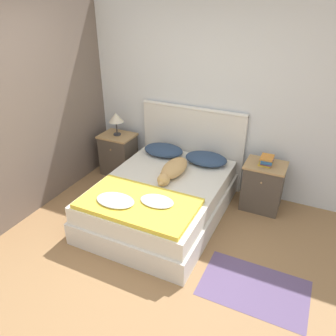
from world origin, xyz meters
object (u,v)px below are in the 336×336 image
Objects in this scene: nightstand_left at (119,154)px; pillow_left at (163,150)px; bed at (161,199)px; nightstand_right at (263,186)px; table_lamp at (116,118)px; book_stack at (267,160)px; dog at (173,169)px; pillow_right at (206,159)px.

nightstand_left is 0.81m from pillow_left.
nightstand_right is at bearing 33.34° from bed.
nightstand_right is 1.87× the size of table_lamp.
book_stack is at bearing 101.51° from nightstand_right.
table_lamp is (-1.09, 0.72, 0.66)m from bed.
nightstand_left is 0.58m from table_lamp.
pillow_left is (-1.41, -0.01, 0.23)m from nightstand_right.
bed is 1.47m from table_lamp.
pillow_left is (0.78, -0.01, 0.23)m from nightstand_left.
book_stack is at bearing 26.25° from dog.
nightstand_right is 1.12× the size of pillow_right.
bed is at bearing -146.27° from book_stack.
nightstand_left is at bearing -179.75° from book_stack.
nightstand_left is 1.87× the size of table_lamp.
nightstand_right is at bearing 0.51° from pillow_left.
nightstand_right is at bearing 0.00° from nightstand_left.
pillow_right is 2.36× the size of book_stack.
book_stack reaches higher than pillow_left.
pillow_right is at bearing -0.51° from nightstand_left.
nightstand_left is at bearing 180.00° from nightstand_right.
nightstand_right reaches higher than pillow_right.
bed is 1.39m from book_stack.
nightstand_left is at bearing 156.60° from dog.
table_lamp is at bearing 179.94° from nightstand_right.
nightstand_left is 1.12× the size of pillow_right.
book_stack is at bearing 0.25° from nightstand_left.
pillow_right is at bearing 0.00° from pillow_left.
nightstand_right is 1.17m from dog.
table_lamp is at bearing 178.90° from pillow_left.
pillow_right is (-0.78, -0.01, 0.23)m from nightstand_right.
pillow_right is 0.74× the size of dog.
pillow_left is at bearing -179.49° from nightstand_right.
nightstand_left is 1.00× the size of nightstand_right.
table_lamp reaches higher than pillow_left.
pillow_right is 0.55m from dog.
pillow_left is at bearing -179.11° from book_stack.
pillow_right is at bearing -0.61° from table_lamp.
dog is 2.27× the size of table_lamp.
nightstand_right reaches higher than bed.
bed is 2.49× the size of dog.
nightstand_right is 0.37m from book_stack.
pillow_left is at bearing -0.93° from nightstand_left.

